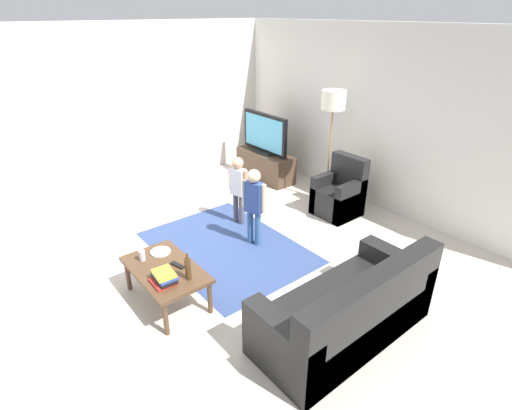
# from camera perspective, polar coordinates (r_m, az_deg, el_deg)

# --- Properties ---
(ground) EXTENTS (7.80, 7.80, 0.00)m
(ground) POSITION_cam_1_polar(r_m,az_deg,el_deg) (5.01, -5.42, -8.60)
(ground) COLOR beige
(wall_back) EXTENTS (6.00, 0.12, 2.70)m
(wall_back) POSITION_cam_1_polar(r_m,az_deg,el_deg) (6.44, 17.25, 11.56)
(wall_back) COLOR silver
(wall_back) RESTS_ON ground
(wall_left) EXTENTS (0.12, 6.00, 2.70)m
(wall_left) POSITION_cam_1_polar(r_m,az_deg,el_deg) (7.01, -20.02, 12.29)
(wall_left) COLOR silver
(wall_left) RESTS_ON ground
(area_rug) EXTENTS (2.20, 1.60, 0.01)m
(area_rug) POSITION_cam_1_polar(r_m,az_deg,el_deg) (5.35, -4.14, -6.00)
(area_rug) COLOR #33477A
(area_rug) RESTS_ON ground
(tv_stand) EXTENTS (1.20, 0.44, 0.50)m
(tv_stand) POSITION_cam_1_polar(r_m,az_deg,el_deg) (7.44, 1.34, 5.66)
(tv_stand) COLOR #4C3828
(tv_stand) RESTS_ON ground
(tv) EXTENTS (1.10, 0.28, 0.71)m
(tv) POSITION_cam_1_polar(r_m,az_deg,el_deg) (7.24, 1.26, 10.11)
(tv) COLOR black
(tv) RESTS_ON tv_stand
(couch) EXTENTS (0.80, 1.80, 0.86)m
(couch) POSITION_cam_1_polar(r_m,az_deg,el_deg) (3.96, 13.35, -14.88)
(couch) COLOR black
(couch) RESTS_ON ground
(armchair) EXTENTS (0.60, 0.60, 0.90)m
(armchair) POSITION_cam_1_polar(r_m,az_deg,el_deg) (6.22, 11.91, 1.35)
(armchair) COLOR black
(armchair) RESTS_ON ground
(floor_lamp) EXTENTS (0.36, 0.36, 1.78)m
(floor_lamp) POSITION_cam_1_polar(r_m,az_deg,el_deg) (6.24, 10.95, 13.64)
(floor_lamp) COLOR #262626
(floor_lamp) RESTS_ON ground
(child_near_tv) EXTENTS (0.33, 0.17, 1.02)m
(child_near_tv) POSITION_cam_1_polar(r_m,az_deg,el_deg) (5.68, -2.56, 2.94)
(child_near_tv) COLOR #4C4C59
(child_near_tv) RESTS_ON ground
(child_center) EXTENTS (0.34, 0.20, 1.06)m
(child_center) POSITION_cam_1_polar(r_m,az_deg,el_deg) (5.12, -0.30, 0.63)
(child_center) COLOR #33598C
(child_center) RESTS_ON ground
(coffee_table) EXTENTS (1.00, 0.60, 0.42)m
(coffee_table) POSITION_cam_1_polar(r_m,az_deg,el_deg) (4.35, -12.79, -9.27)
(coffee_table) COLOR #513823
(coffee_table) RESTS_ON ground
(book_stack) EXTENTS (0.29, 0.23, 0.11)m
(book_stack) POSITION_cam_1_polar(r_m,az_deg,el_deg) (4.10, -13.01, -9.99)
(book_stack) COLOR red
(book_stack) RESTS_ON coffee_table
(bottle) EXTENTS (0.06, 0.06, 0.30)m
(bottle) POSITION_cam_1_polar(r_m,az_deg,el_deg) (4.05, -9.67, -8.89)
(bottle) COLOR #4C3319
(bottle) RESTS_ON coffee_table
(tv_remote) EXTENTS (0.18, 0.09, 0.02)m
(tv_remote) POSITION_cam_1_polar(r_m,az_deg,el_deg) (4.32, -11.13, -8.41)
(tv_remote) COLOR black
(tv_remote) RESTS_ON coffee_table
(soda_can) EXTENTS (0.07, 0.07, 0.12)m
(soda_can) POSITION_cam_1_polar(r_m,az_deg,el_deg) (4.47, -15.94, -6.94)
(soda_can) COLOR silver
(soda_can) RESTS_ON coffee_table
(plate) EXTENTS (0.22, 0.22, 0.02)m
(plate) POSITION_cam_1_polar(r_m,az_deg,el_deg) (4.58, -13.46, -6.50)
(plate) COLOR white
(plate) RESTS_ON coffee_table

